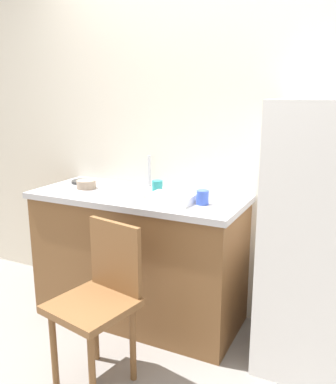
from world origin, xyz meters
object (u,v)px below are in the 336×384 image
at_px(terracotta_bowl, 86,184).
at_px(hotplate, 83,182).
at_px(dish_tray, 171,198).
at_px(refrigerator, 322,240).
at_px(cup_teal, 157,186).
at_px(cup_blue, 203,197).
at_px(chair, 100,296).

relative_size(terracotta_bowl, hotplate, 0.80).
height_order(dish_tray, terracotta_bowl, terracotta_bowl).
distance_m(refrigerator, cup_teal, 1.10).
xyz_separation_m(terracotta_bowl, cup_blue, (0.90, -0.04, 0.01)).
xyz_separation_m(dish_tray, cup_teal, (-0.20, 0.20, 0.02)).
height_order(chair, cup_teal, cup_teal).
bearing_deg(chair, hotplate, 142.60).
distance_m(dish_tray, cup_blue, 0.20).
bearing_deg(cup_blue, hotplate, 170.52).
bearing_deg(dish_tray, chair, -105.08).
height_order(dish_tray, cup_teal, cup_teal).
bearing_deg(dish_tray, terracotta_bowl, 173.55).
relative_size(dish_tray, terracotta_bowl, 2.06).
height_order(terracotta_bowl, cup_teal, cup_teal).
distance_m(cup_blue, cup_teal, 0.42).
relative_size(chair, terracotta_bowl, 6.54).
xyz_separation_m(dish_tray, terracotta_bowl, (-0.71, 0.08, 0.00)).
height_order(chair, cup_blue, cup_blue).
bearing_deg(cup_teal, cup_blue, -21.52).
bearing_deg(hotplate, chair, -48.63).
distance_m(dish_tray, hotplate, 0.87).
bearing_deg(hotplate, refrigerator, -3.68).
relative_size(cup_blue, cup_teal, 1.06).
relative_size(dish_tray, cup_teal, 3.37).
height_order(refrigerator, terracotta_bowl, refrigerator).
bearing_deg(terracotta_bowl, hotplate, 134.96).
bearing_deg(refrigerator, terracotta_bowl, -179.13).
relative_size(refrigerator, terracotta_bowl, 11.32).
bearing_deg(cup_teal, refrigerator, -4.87).
bearing_deg(refrigerator, dish_tray, -173.30).
xyz_separation_m(dish_tray, cup_blue, (0.19, 0.04, 0.02)).
distance_m(refrigerator, dish_tray, 0.91).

